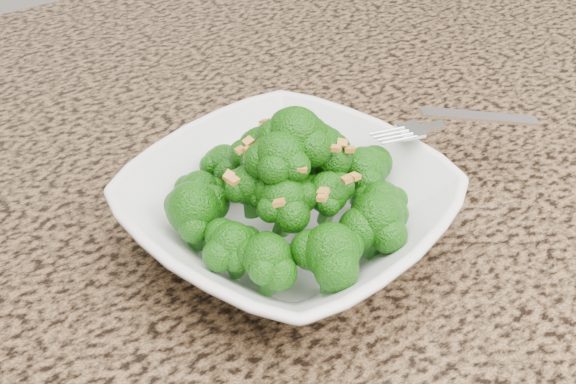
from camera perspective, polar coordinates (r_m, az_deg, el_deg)
granite_counter at (r=0.65m, az=-1.48°, el=-1.75°), size 1.64×1.04×0.03m
bowl at (r=0.58m, az=0.00°, el=-1.55°), size 0.30×0.30×0.06m
broccoli_pile at (r=0.54m, az=0.00°, el=3.91°), size 0.22×0.22×0.07m
garlic_topping at (r=0.52m, az=-0.00°, el=7.55°), size 0.13×0.13×0.01m
fork at (r=0.62m, az=11.42°, el=5.15°), size 0.19×0.10×0.01m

